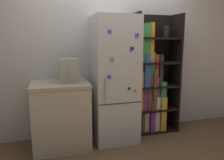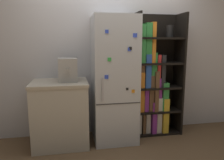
# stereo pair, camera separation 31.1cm
# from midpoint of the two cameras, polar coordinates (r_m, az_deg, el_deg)

# --- Properties ---
(ground_plane) EXTENTS (16.00, 16.00, 0.00)m
(ground_plane) POSITION_cam_midpoint_polar(r_m,az_deg,el_deg) (3.26, 3.93, -16.07)
(ground_plane) COLOR brown
(wall_back) EXTENTS (8.00, 0.05, 2.60)m
(wall_back) POSITION_cam_midpoint_polar(r_m,az_deg,el_deg) (3.39, 2.16, 7.76)
(wall_back) COLOR silver
(wall_back) RESTS_ON ground_plane
(refrigerator) EXTENTS (0.61, 0.63, 1.78)m
(refrigerator) POSITION_cam_midpoint_polar(r_m,az_deg,el_deg) (3.12, 3.43, -0.01)
(refrigerator) COLOR silver
(refrigerator) RESTS_ON ground_plane
(bookshelf) EXTENTS (0.72, 0.38, 1.85)m
(bookshelf) POSITION_cam_midpoint_polar(r_m,az_deg,el_deg) (3.47, 13.10, -0.67)
(bookshelf) COLOR black
(bookshelf) RESTS_ON ground_plane
(kitchen_counter) EXTENTS (0.76, 0.65, 0.90)m
(kitchen_counter) POSITION_cam_midpoint_polar(r_m,az_deg,el_deg) (3.12, -10.47, -8.50)
(kitchen_counter) COLOR #BCB7A8
(kitchen_counter) RESTS_ON ground_plane
(espresso_machine) EXTENTS (0.25, 0.31, 0.32)m
(espresso_machine) POSITION_cam_midpoint_polar(r_m,az_deg,el_deg) (2.99, -8.53, 2.62)
(espresso_machine) COLOR #A5A39E
(espresso_machine) RESTS_ON kitchen_counter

